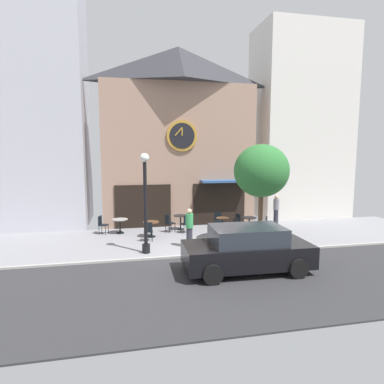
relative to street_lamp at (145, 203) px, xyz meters
name	(u,v)px	position (x,y,z in m)	size (l,w,h in m)	color
ground_plane	(199,258)	(1.94, -0.96, -2.06)	(25.30, 10.97, 0.13)	gray
clock_building	(179,134)	(2.27, 5.51, 2.99)	(8.43, 3.21, 9.73)	#9E7A66
neighbor_building_left	(36,102)	(-5.38, 6.61, 4.70)	(5.17, 4.18, 13.48)	#B2B2BC
neighbor_building_right	(300,124)	(10.14, 6.25, 3.75)	(5.66, 3.47, 11.56)	silver
street_lamp	(145,203)	(0.00, 0.00, 0.00)	(0.36, 0.36, 4.00)	black
street_tree	(262,171)	(4.94, 0.14, 1.19)	(2.38, 2.14, 4.37)	brown
cafe_table_center_left	(120,223)	(-1.06, 3.44, -1.50)	(0.78, 0.78, 0.72)	black
cafe_table_near_door	(151,226)	(0.40, 2.44, -1.49)	(0.77, 0.77, 0.74)	black
cafe_table_rightmost	(181,219)	(2.03, 3.60, -1.50)	(0.72, 0.72, 0.76)	black
cafe_table_center	(222,223)	(3.96, 2.48, -1.51)	(0.65, 0.65, 0.77)	black
cafe_table_center_right	(249,222)	(5.34, 2.38, -1.49)	(0.73, 0.73, 0.75)	black
cafe_chair_outer	(102,223)	(-1.93, 3.52, -1.50)	(0.51, 0.51, 0.90)	black
cafe_chair_under_awning	(237,221)	(4.76, 2.65, -1.50)	(0.50, 0.50, 0.90)	black
cafe_chair_near_lamp	(234,225)	(4.33, 1.74, -1.50)	(0.55, 0.55, 0.90)	black
cafe_chair_facing_wall	(148,230)	(0.21, 1.68, -1.50)	(0.43, 0.43, 0.90)	black
cafe_chair_corner	(186,223)	(2.18, 2.83, -1.50)	(0.50, 0.50, 0.90)	black
cafe_chair_mid_row	(169,222)	(1.36, 3.17, -1.50)	(0.54, 0.54, 0.90)	black
cafe_chair_near_tree	(218,219)	(3.97, 3.32, -1.50)	(0.47, 0.47, 0.90)	black
cafe_chair_by_entrance	(264,224)	(5.90, 1.79, -1.50)	(0.55, 0.55, 0.90)	black
pedestrian_green	(189,227)	(1.86, 0.40, -1.17)	(0.45, 0.45, 1.67)	#2D2D38
pedestrian_grey	(276,209)	(7.42, 3.66, -1.17)	(0.44, 0.44, 1.67)	#2D2D38
parked_car_black	(247,249)	(3.23, -2.72, -1.27)	(4.34, 2.10, 1.55)	black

